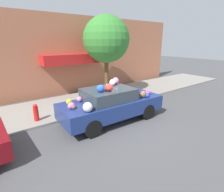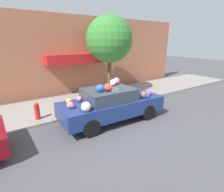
# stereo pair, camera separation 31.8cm
# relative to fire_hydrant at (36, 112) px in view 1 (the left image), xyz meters

# --- Properties ---
(ground_plane) EXTENTS (60.00, 60.00, 0.00)m
(ground_plane) POSITION_rel_fire_hydrant_xyz_m (2.58, -1.63, -0.45)
(ground_plane) COLOR #4C4C4F
(sidewalk_curb) EXTENTS (24.00, 3.20, 0.11)m
(sidewalk_curb) POSITION_rel_fire_hydrant_xyz_m (2.58, 1.07, -0.40)
(sidewalk_curb) COLOR gray
(sidewalk_curb) RESTS_ON ground
(building_facade) EXTENTS (18.00, 1.20, 4.65)m
(building_facade) POSITION_rel_fire_hydrant_xyz_m (2.60, 3.28, 1.87)
(building_facade) COLOR #B26B4C
(building_facade) RESTS_ON ground
(street_tree) EXTENTS (2.58, 2.58, 4.45)m
(street_tree) POSITION_rel_fire_hydrant_xyz_m (4.40, 1.38, 2.79)
(street_tree) COLOR brown
(street_tree) RESTS_ON sidewalk_curb
(fire_hydrant) EXTENTS (0.20, 0.20, 0.70)m
(fire_hydrant) POSITION_rel_fire_hydrant_xyz_m (0.00, 0.00, 0.00)
(fire_hydrant) COLOR red
(fire_hydrant) RESTS_ON sidewalk_curb
(art_car) EXTENTS (4.28, 1.80, 1.66)m
(art_car) POSITION_rel_fire_hydrant_xyz_m (2.54, -1.60, 0.29)
(art_car) COLOR navy
(art_car) RESTS_ON ground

